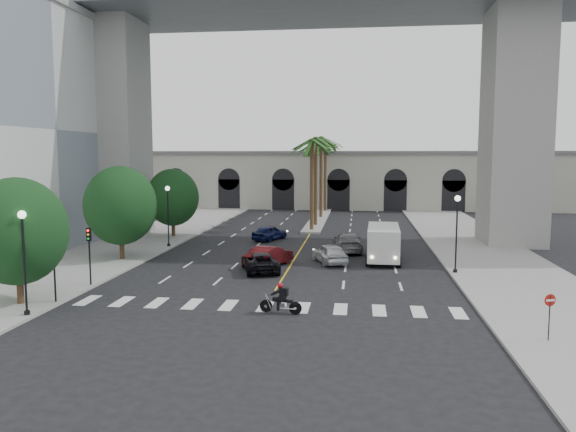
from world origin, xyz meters
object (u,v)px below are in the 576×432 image
Objects in this scene: car_d at (347,242)px; car_e at (270,233)px; lamp_post_left_near at (24,254)px; car_c at (260,262)px; pedestrian_a at (37,261)px; pedestrian_b at (59,250)px; traffic_signal_near at (54,259)px; traffic_signal_far at (89,246)px; lamp_post_left_far at (168,211)px; motorcycle_rider at (282,300)px; car_b at (269,256)px; lamp_post_right at (457,227)px; car_a at (330,253)px; do_not_enter_sign at (550,308)px; cargo_van at (383,242)px.

car_e is at bearing -41.92° from car_d.
car_c is (9.55, 12.36, -2.55)m from lamp_post_left_near.
pedestrian_b is (-1.49, 5.28, -0.17)m from pedestrian_a.
traffic_signal_near is 1.00× the size of traffic_signal_far.
traffic_signal_near is (0.10, -18.50, -0.71)m from lamp_post_left_far.
car_d is 1.30× the size of car_e.
traffic_signal_near is at bearing -172.46° from motorcycle_rider.
car_b is (9.90, -6.71, -2.48)m from lamp_post_left_far.
car_d reaches higher than car_b.
lamp_post_left_far is 3.50× the size of pedestrian_b.
car_a is at bearing 161.03° from lamp_post_right.
lamp_post_left_near is 15.33m from pedestrian_b.
lamp_post_right is at bearing 77.64° from do_not_enter_sign.
lamp_post_left_far is 1.00× the size of lamp_post_right.
pedestrian_a is (-17.07, 6.26, 0.36)m from motorcycle_rider.
lamp_post_left_near is 1.19× the size of car_b.
car_e is 13.77m from cargo_van.
lamp_post_left_far is 2.86× the size of pedestrian_a.
lamp_post_left_far is at bearing -11.49° from car_b.
car_b is (-2.56, 11.96, 0.02)m from motorcycle_rider.
cargo_van reaches higher than car_a.
lamp_post_left_near reaches higher than do_not_enter_sign.
traffic_signal_near is 0.88× the size of car_e.
pedestrian_a is at bearing 44.08° from car_b.
cargo_van is at bearing -12.10° from lamp_post_left_far.
do_not_enter_sign is at bearing -6.33° from motorcycle_rider.
car_e is (7.99, 5.36, -2.51)m from lamp_post_left_far.
car_e is 0.66× the size of cargo_van.
do_not_enter_sign is (24.40, -0.80, -1.64)m from lamp_post_left_near.
lamp_post_left_near reaches higher than car_e.
pedestrian_a is (-4.61, 8.59, -2.14)m from lamp_post_left_near.
pedestrian_a is 30.50m from do_not_enter_sign.
car_a is at bearing -136.07° from car_b.
cargo_van reaches higher than motorcycle_rider.
lamp_post_right is at bearing 161.86° from car_e.
car_b is at bearing 110.39° from motorcycle_rider.
lamp_post_left_near and lamp_post_left_far have the same top height.
car_a is at bearing 48.37° from lamp_post_left_near.
pedestrian_a is (-4.71, 2.09, -1.43)m from traffic_signal_far.
pedestrian_b is at bearing -14.71° from car_a.
traffic_signal_near is 12.49m from motorcycle_rider.
lamp_post_left_far is 24.16m from lamp_post_right.
cargo_van reaches higher than pedestrian_a.
lamp_post_left_far is at bearing 90.00° from lamp_post_left_near.
do_not_enter_sign is at bearing -1.87° from lamp_post_left_near.
car_c is (-13.25, -0.64, -2.55)m from lamp_post_right.
traffic_signal_far reaches higher than car_c.
lamp_post_right is at bearing 54.23° from motorcycle_rider.
car_a reaches higher than car_c.
lamp_post_left_far is 15.57m from car_d.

